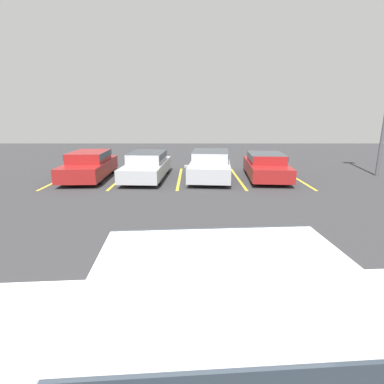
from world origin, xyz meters
TOP-DOWN VIEW (x-y plane):
  - stall_stripe_a at (-6.09, 11.58)m, footprint 0.12×5.16m
  - stall_stripe_b at (-3.27, 11.58)m, footprint 0.12×5.16m
  - stall_stripe_c at (-0.44, 11.58)m, footprint 0.12×5.16m
  - stall_stripe_d at (2.38, 11.58)m, footprint 0.12×5.16m
  - stall_stripe_e at (5.21, 11.58)m, footprint 0.12×5.16m
  - pickup_truck at (0.76, -0.60)m, footprint 6.00×2.36m
  - parked_sedan_a at (-4.75, 11.53)m, footprint 1.95×4.57m
  - parked_sedan_b at (-1.99, 11.55)m, footprint 1.98×4.73m
  - parked_sedan_c at (1.04, 11.52)m, footprint 2.24×4.69m
  - parked_sedan_d at (3.72, 11.56)m, footprint 2.07×4.51m
  - wheel_stop_curb at (0.56, 14.58)m, footprint 1.67×0.20m

SIDE VIEW (x-z plane):
  - stall_stripe_a at x=-6.09m, z-range 0.00..0.01m
  - stall_stripe_b at x=-3.27m, z-range 0.00..0.01m
  - stall_stripe_c at x=-0.44m, z-range 0.00..0.01m
  - stall_stripe_d at x=2.38m, z-range 0.00..0.01m
  - stall_stripe_e at x=5.21m, z-range 0.00..0.01m
  - wheel_stop_curb at x=0.56m, z-range 0.00..0.14m
  - parked_sedan_d at x=3.72m, z-range 0.05..1.24m
  - parked_sedan_b at x=-1.99m, z-range 0.05..1.29m
  - parked_sedan_a at x=-4.75m, z-range 0.04..1.32m
  - parked_sedan_c at x=1.04m, z-range 0.04..1.35m
  - pickup_truck at x=0.76m, z-range -0.01..1.79m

